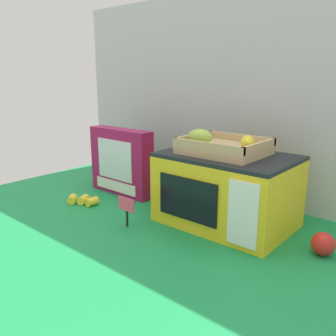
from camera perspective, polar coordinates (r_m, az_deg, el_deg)
ground_plane at (r=1.34m, az=3.56°, el=-6.74°), size 1.70×1.70×0.00m
display_back_panel at (r=1.46m, az=9.90°, el=10.97°), size 1.61×0.03×0.80m
toy_microwave at (r=1.21m, az=9.26°, el=-3.38°), size 0.42×0.30×0.24m
food_groups_crate at (r=1.18m, az=8.68°, el=3.34°), size 0.26×0.21×0.08m
cookie_set_box at (r=1.51m, az=-7.44°, el=1.01°), size 0.31×0.07×0.27m
price_sign at (r=1.19m, az=-6.60°, el=-6.22°), size 0.07×0.01×0.10m
loose_toy_banana at (r=1.43m, az=-13.38°, el=-4.97°), size 0.12×0.08×0.03m
loose_toy_apple at (r=1.10m, az=23.35°, el=-10.98°), size 0.07×0.07×0.07m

